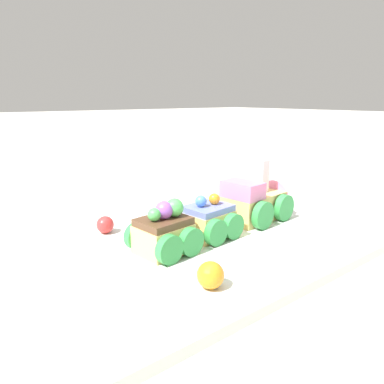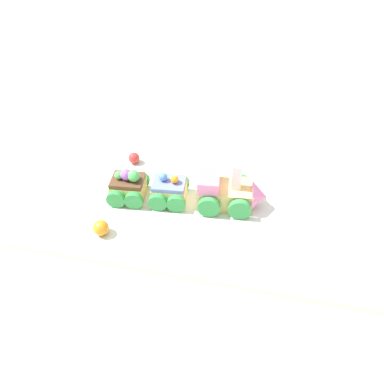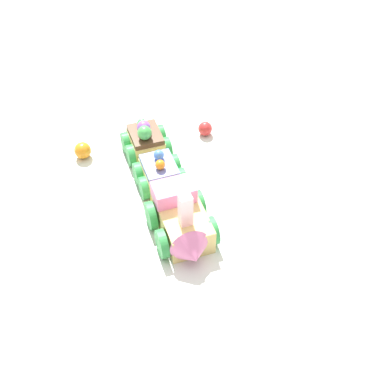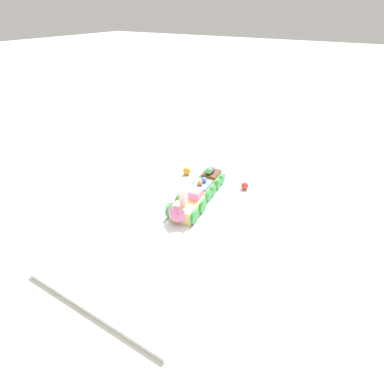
% 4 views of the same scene
% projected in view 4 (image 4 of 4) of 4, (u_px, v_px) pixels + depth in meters
% --- Properties ---
extents(ground_plane, '(10.00, 10.00, 0.00)m').
position_uv_depth(ground_plane, '(200.00, 206.00, 0.86)').
color(ground_plane, beige).
extents(display_board, '(0.83, 0.35, 0.01)m').
position_uv_depth(display_board, '(200.00, 204.00, 0.86)').
color(display_board, silver).
rests_on(display_board, ground_plane).
extents(cake_train_locomotive, '(0.13, 0.09, 0.09)m').
position_uv_depth(cake_train_locomotive, '(185.00, 208.00, 0.79)').
color(cake_train_locomotive, '#E5C675').
rests_on(cake_train_locomotive, display_board).
extents(cake_car_blueberry, '(0.07, 0.07, 0.06)m').
position_uv_depth(cake_car_blueberry, '(202.00, 190.00, 0.87)').
color(cake_car_blueberry, '#E5C675').
rests_on(cake_car_blueberry, display_board).
extents(cake_car_chocolate, '(0.07, 0.07, 0.06)m').
position_uv_depth(cake_car_chocolate, '(211.00, 177.00, 0.93)').
color(cake_car_chocolate, '#E5C675').
rests_on(cake_car_chocolate, display_board).
extents(gumball_orange, '(0.03, 0.03, 0.03)m').
position_uv_depth(gumball_orange, '(187.00, 171.00, 0.99)').
color(gumball_orange, orange).
rests_on(gumball_orange, display_board).
extents(gumball_red, '(0.02, 0.02, 0.02)m').
position_uv_depth(gumball_red, '(245.00, 186.00, 0.91)').
color(gumball_red, red).
rests_on(gumball_red, display_board).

